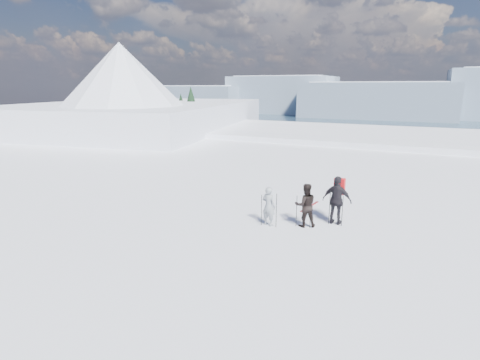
{
  "coord_description": "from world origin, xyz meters",
  "views": [
    {
      "loc": [
        4.02,
        -9.86,
        5.13
      ],
      "look_at": [
        -2.05,
        3.0,
        1.52
      ],
      "focal_mm": 28.0,
      "sensor_mm": 36.0,
      "label": 1
    }
  ],
  "objects_px": {
    "skier_grey": "(269,206)",
    "skier_pack": "(337,200)",
    "skier_dark": "(305,205)",
    "skis_loose": "(308,206)"
  },
  "relations": [
    {
      "from": "skier_pack",
      "to": "skis_loose",
      "type": "distance_m",
      "value": 2.38
    },
    {
      "from": "skier_dark",
      "to": "skier_pack",
      "type": "bearing_deg",
      "value": -170.65
    },
    {
      "from": "skis_loose",
      "to": "skier_dark",
      "type": "bearing_deg",
      "value": -77.87
    },
    {
      "from": "skier_dark",
      "to": "skier_pack",
      "type": "distance_m",
      "value": 1.25
    },
    {
      "from": "skier_dark",
      "to": "skis_loose",
      "type": "height_order",
      "value": "skier_dark"
    },
    {
      "from": "skier_grey",
      "to": "skier_pack",
      "type": "relative_size",
      "value": 0.81
    },
    {
      "from": "skier_pack",
      "to": "skis_loose",
      "type": "relative_size",
      "value": 1.1
    },
    {
      "from": "skier_grey",
      "to": "skier_pack",
      "type": "height_order",
      "value": "skier_pack"
    },
    {
      "from": "skier_grey",
      "to": "skis_loose",
      "type": "xyz_separation_m",
      "value": [
        0.77,
        2.82,
        -0.74
      ]
    },
    {
      "from": "skier_grey",
      "to": "skier_dark",
      "type": "bearing_deg",
      "value": -146.73
    }
  ]
}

